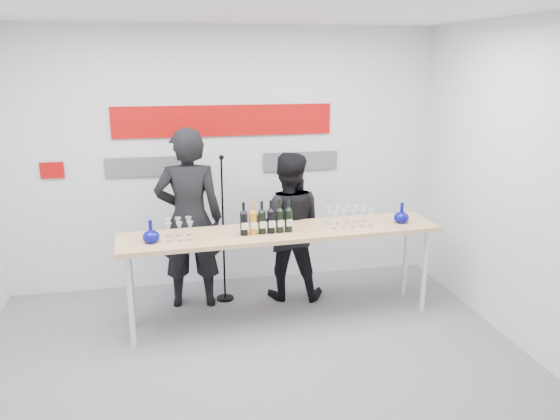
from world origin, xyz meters
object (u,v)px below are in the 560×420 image
(tasting_table, at_px, (282,237))
(presenter_left, at_px, (189,219))
(presenter_right, at_px, (288,226))
(mic_stand, at_px, (224,257))

(tasting_table, xyz_separation_m, presenter_left, (-0.89, 0.55, 0.09))
(tasting_table, distance_m, presenter_right, 0.58)
(presenter_right, bearing_deg, mic_stand, 9.90)
(mic_stand, bearing_deg, tasting_table, -63.14)
(presenter_left, bearing_deg, presenter_right, -175.43)
(presenter_left, distance_m, presenter_right, 1.08)
(tasting_table, xyz_separation_m, mic_stand, (-0.53, 0.60, -0.39))
(presenter_left, bearing_deg, tasting_table, 152.97)
(tasting_table, bearing_deg, presenter_left, 145.46)
(presenter_right, relative_size, mic_stand, 1.00)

